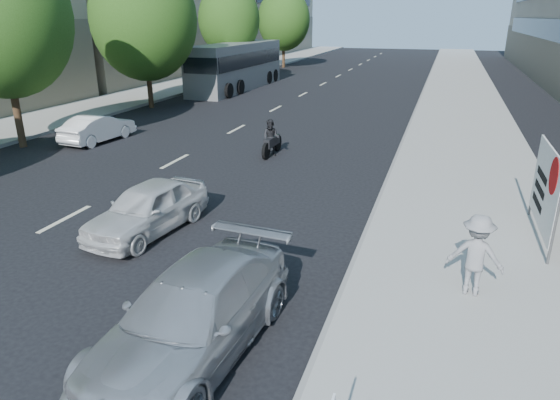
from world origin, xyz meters
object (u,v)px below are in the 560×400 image
at_px(white_sedan_mid, 98,128).
at_px(white_sedan_near, 148,208).
at_px(protest_banner, 546,188).
at_px(parked_sedan, 193,315).
at_px(jogger, 476,255).
at_px(bus, 237,66).
at_px(motorcycle, 271,139).

bearing_deg(white_sedan_mid, white_sedan_near, 138.74).
bearing_deg(white_sedan_mid, protest_banner, 167.24).
relative_size(protest_banner, parked_sedan, 0.65).
relative_size(jogger, bus, 0.13).
height_order(jogger, motorcycle, jogger).
distance_m(protest_banner, white_sedan_mid, 17.58).
relative_size(jogger, protest_banner, 0.53).
xyz_separation_m(protest_banner, white_sedan_near, (-9.31, -2.36, -0.77)).
bearing_deg(jogger, protest_banner, -108.00).
bearing_deg(white_sedan_near, protest_banner, 21.77).
xyz_separation_m(jogger, protest_banner, (1.60, 3.27, 0.44)).
bearing_deg(jogger, motorcycle, -43.12).
distance_m(protest_banner, white_sedan_near, 9.63).
bearing_deg(parked_sedan, white_sedan_mid, 136.72).
distance_m(white_sedan_mid, bus, 17.51).
xyz_separation_m(jogger, parked_sedan, (-4.35, -3.08, -0.27)).
bearing_deg(jogger, white_sedan_mid, -21.98).
bearing_deg(jogger, parked_sedan, 43.38).
height_order(parked_sedan, white_sedan_near, parked_sedan).
distance_m(protest_banner, motorcycle, 10.44).
height_order(parked_sedan, motorcycle, motorcycle).
height_order(jogger, bus, bus).
bearing_deg(jogger, bus, -50.80).
relative_size(protest_banner, bus, 0.25).
distance_m(white_sedan_near, white_sedan_mid, 10.75).
xyz_separation_m(motorcycle, bus, (-8.66, 17.29, 1.00)).
bearing_deg(motorcycle, white_sedan_near, -92.34).
xyz_separation_m(parked_sedan, white_sedan_mid, (-10.75, 11.81, -0.09)).
relative_size(white_sedan_mid, bus, 0.30).
distance_m(motorcycle, bus, 19.36).
xyz_separation_m(white_sedan_near, white_sedan_mid, (-7.39, 7.81, -0.05)).
bearing_deg(parked_sedan, jogger, 39.75).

